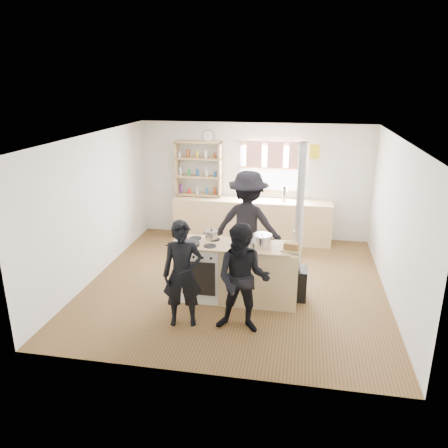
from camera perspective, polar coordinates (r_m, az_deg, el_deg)
The scene contains 14 objects.
ground at distance 7.63m, azimuth 1.55°, elevation -7.74°, with size 5.00×5.00×0.01m, color brown.
back_counter at distance 9.51m, azimuth 3.64°, elevation 0.55°, with size 3.40×0.55×0.90m, color #D9B782.
shelving_unit at distance 9.57m, azimuth -3.36°, elevation 7.23°, with size 1.00×0.28×1.20m.
thermos at distance 9.29m, azimuth 7.88°, elevation 3.89°, with size 0.10×0.10×0.32m, color silver.
cooking_island at distance 6.92m, azimuth 2.07°, elevation -6.30°, with size 1.97×0.64×0.93m.
skillet_greens at distance 6.72m, azimuth -4.65°, elevation -2.57°, with size 0.45×0.45×0.05m.
roast_tray at distance 6.73m, azimuth 2.36°, elevation -2.41°, with size 0.36×0.27×0.06m.
stockpot_stove at distance 6.94m, azimuth -1.63°, elevation -1.42°, with size 0.21×0.21×0.17m.
stockpot_counter at distance 6.65m, azimuth 5.01°, elevation -2.18°, with size 0.30×0.30×0.22m.
bread_board at distance 6.56m, azimuth 8.79°, elevation -3.06°, with size 0.32×0.26×0.12m.
flue_heater at distance 6.96m, azimuth 9.48°, elevation -4.76°, with size 0.35×0.35×2.50m.
person_near_left at distance 6.15m, azimuth -5.43°, elevation -6.53°, with size 0.56×0.37×1.55m, color black.
person_near_right at distance 5.97m, azimuth 2.47°, elevation -7.22°, with size 0.76×0.59×1.56m, color black.
person_far at distance 7.61m, azimuth 3.15°, elevation -0.09°, with size 1.23×0.71×1.90m, color black.
Camera 1 is at (1.03, -6.78, 3.35)m, focal length 35.00 mm.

